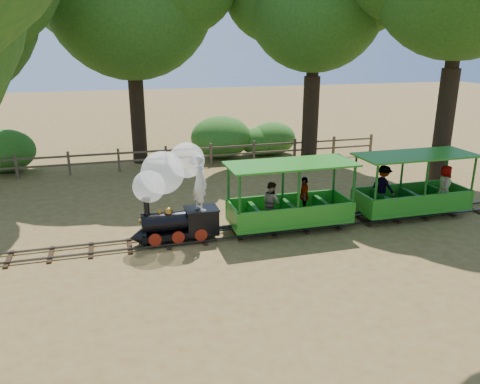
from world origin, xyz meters
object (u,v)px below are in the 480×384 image
object	(u,v)px
locomotive	(171,187)
carriage_front	(289,204)
carriage_rear	(410,191)
fence	(189,154)

from	to	relation	value
locomotive	carriage_front	bearing A→B (deg)	-1.18
carriage_rear	fence	size ratio (longest dim) A/B	0.20
locomotive	carriage_rear	size ratio (longest dim) A/B	0.76
fence	locomotive	bearing A→B (deg)	-102.76
locomotive	carriage_rear	world-z (taller)	locomotive
fence	carriage_front	bearing A→B (deg)	-79.01
carriage_rear	fence	xyz separation A→B (m)	(-5.62, 7.98, -0.25)
locomotive	fence	world-z (taller)	locomotive
locomotive	carriage_front	size ratio (longest dim) A/B	0.76
locomotive	carriage_rear	xyz separation A→B (m)	(7.42, -0.04, -0.75)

